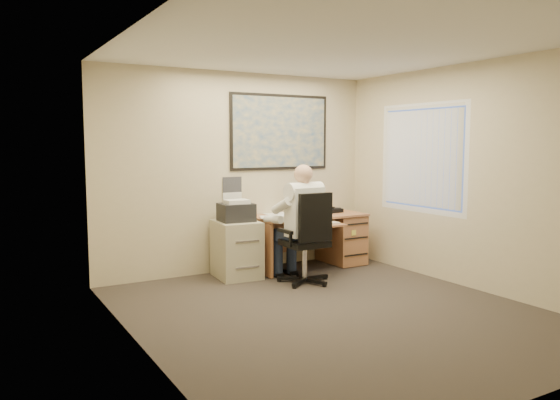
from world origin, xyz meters
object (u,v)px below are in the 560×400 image
desk (327,234)px  office_chair (307,257)px  person (303,224)px  filing_cabinet (236,244)px

desk → office_chair: (-0.84, -0.76, -0.10)m
office_chair → person: 0.41m
office_chair → person: person is taller
desk → person: (-0.84, -0.68, 0.30)m
desk → person: 1.12m
filing_cabinet → office_chair: 0.97m
desk → office_chair: 1.14m
filing_cabinet → office_chair: bearing=-45.8°
filing_cabinet → office_chair: office_chair is taller
office_chair → desk: bearing=43.1°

